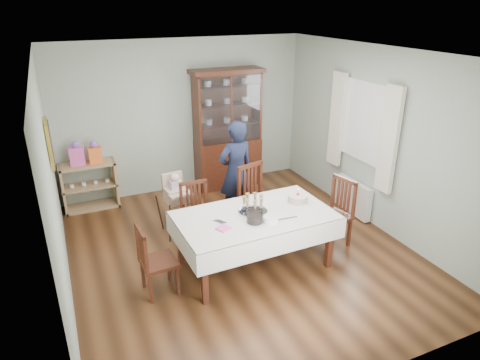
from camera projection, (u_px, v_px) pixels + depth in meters
floor at (240, 251)px, 6.05m from camera, size 5.00×5.00×0.00m
room_shell at (224, 125)px, 5.84m from camera, size 5.00×5.00×5.00m
dining_table at (254, 240)px, 5.58m from camera, size 2.03×1.20×0.76m
china_cabinet at (228, 128)px, 7.80m from camera, size 1.30×0.48×2.18m
sideboard at (90, 186)px, 7.17m from camera, size 0.90×0.38×0.80m
picture_frame at (49, 143)px, 5.26m from camera, size 0.04×0.48×0.58m
window at (365, 122)px, 6.53m from camera, size 0.04×1.02×1.22m
curtain_left at (389, 140)px, 6.03m from camera, size 0.07×0.30×1.55m
curtain_right at (337, 119)px, 7.07m from camera, size 0.07×0.30×1.55m
radiator at (353, 197)px, 7.00m from camera, size 0.10×0.80×0.55m
chair_far_left at (198, 228)px, 6.08m from camera, size 0.44×0.44×0.94m
chair_far_right at (258, 215)px, 6.38m from camera, size 0.59×0.59×1.07m
chair_end_left at (158, 273)px, 5.11m from camera, size 0.43×0.43×0.90m
chair_end_right at (332, 226)px, 6.11m from camera, size 0.53×0.53×0.99m
woman at (236, 172)px, 6.63m from camera, size 0.64×0.47×1.63m
high_chair at (177, 209)px, 6.43m from camera, size 0.47×0.47×0.95m
champagne_tray at (253, 208)px, 5.46m from camera, size 0.38×0.38×0.23m
birthday_cake at (298, 199)px, 5.73m from camera, size 0.31×0.31×0.21m
plate_stack_dark at (255, 219)px, 5.23m from camera, size 0.26×0.26×0.09m
plate_stack_white at (271, 219)px, 5.23m from camera, size 0.22×0.22×0.08m
napkin_stack at (223, 228)px, 5.08m from camera, size 0.19×0.19×0.02m
cutlery at (218, 222)px, 5.24m from camera, size 0.15×0.17×0.01m
cake_knife at (287, 218)px, 5.32m from camera, size 0.29×0.05×0.01m
gift_bag_pink at (77, 154)px, 6.88m from camera, size 0.25×0.19×0.41m
gift_bag_orange at (95, 153)px, 6.98m from camera, size 0.21×0.15×0.38m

